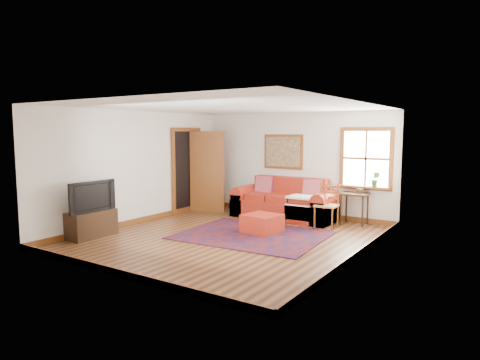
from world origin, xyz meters
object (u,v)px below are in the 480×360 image
Objects in this scene: red_leather_sofa at (285,205)px; ladder_back_chair at (327,203)px; media_cabinet at (92,224)px; side_table at (354,199)px; red_ottoman at (262,224)px.

ladder_back_chair is at bearing -17.29° from red_leather_sofa.
media_cabinet is (-2.27, -3.73, -0.06)m from red_leather_sofa.
ladder_back_chair is (-0.40, -0.58, -0.06)m from side_table.
red_leather_sofa reaches higher than media_cabinet.
media_cabinet is at bearing -133.77° from red_ottoman.
red_ottoman is 3.35m from media_cabinet.
ladder_back_chair is (1.21, -0.38, 0.20)m from red_leather_sofa.
red_ottoman is at bearing -78.82° from red_leather_sofa.
ladder_back_chair is 4.84m from media_cabinet.
media_cabinet is at bearing -136.00° from ladder_back_chair.
red_leather_sofa is 1.64m from side_table.
side_table is 0.74× the size of ladder_back_chair.
red_leather_sofa is at bearing -172.95° from side_table.
side_table is (1.29, 1.81, 0.39)m from red_ottoman.
side_table is 0.70m from ladder_back_chair.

